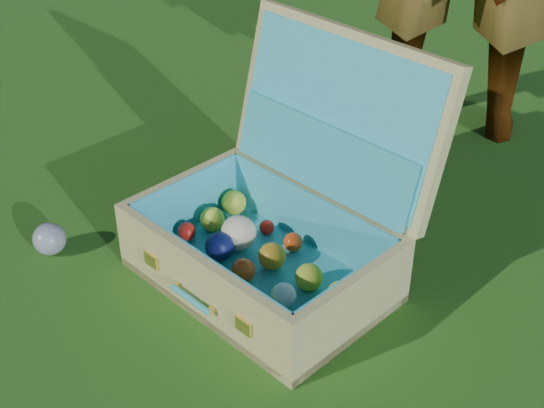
{
  "coord_description": "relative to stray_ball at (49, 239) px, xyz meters",
  "views": [
    {
      "loc": [
        0.65,
        -1.31,
        1.13
      ],
      "look_at": [
        0.14,
        0.03,
        0.17
      ],
      "focal_mm": 50.0,
      "sensor_mm": 36.0,
      "label": 1
    }
  ],
  "objects": [
    {
      "name": "suitcase",
      "position": [
        0.55,
        0.15,
        0.11
      ],
      "size": [
        0.72,
        0.69,
        0.53
      ],
      "rotation": [
        0.0,
        0.0,
        -0.42
      ],
      "color": "tan",
      "rests_on": "ground"
    },
    {
      "name": "stray_ball",
      "position": [
        0.0,
        0.0,
        0.0
      ],
      "size": [
        0.08,
        0.08,
        0.08
      ],
      "primitive_type": "sphere",
      "color": "#396596",
      "rests_on": "ground"
    },
    {
      "name": "ground",
      "position": [
        0.38,
        0.12,
        -0.04
      ],
      "size": [
        60.0,
        60.0,
        0.0
      ],
      "primitive_type": "plane",
      "color": "#215114",
      "rests_on": "ground"
    }
  ]
}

